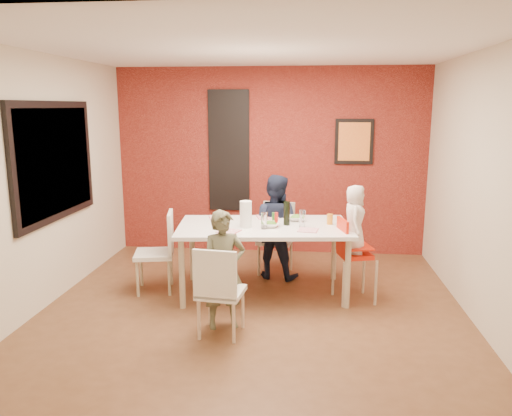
# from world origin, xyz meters

# --- Properties ---
(ground) EXTENTS (4.50, 4.50, 0.00)m
(ground) POSITION_xyz_m (0.00, 0.00, 0.00)
(ground) COLOR brown
(ground) RESTS_ON ground
(ceiling) EXTENTS (4.50, 4.50, 0.02)m
(ceiling) POSITION_xyz_m (0.00, 0.00, 2.70)
(ceiling) COLOR white
(ceiling) RESTS_ON wall_back
(wall_back) EXTENTS (4.50, 0.02, 2.70)m
(wall_back) POSITION_xyz_m (0.00, 2.25, 1.35)
(wall_back) COLOR beige
(wall_back) RESTS_ON ground
(wall_front) EXTENTS (4.50, 0.02, 2.70)m
(wall_front) POSITION_xyz_m (0.00, -2.25, 1.35)
(wall_front) COLOR beige
(wall_front) RESTS_ON ground
(wall_left) EXTENTS (0.02, 4.50, 2.70)m
(wall_left) POSITION_xyz_m (-2.25, 0.00, 1.35)
(wall_left) COLOR beige
(wall_left) RESTS_ON ground
(wall_right) EXTENTS (0.02, 4.50, 2.70)m
(wall_right) POSITION_xyz_m (2.25, 0.00, 1.35)
(wall_right) COLOR beige
(wall_right) RESTS_ON ground
(brick_accent_wall) EXTENTS (4.50, 0.02, 2.70)m
(brick_accent_wall) POSITION_xyz_m (0.00, 2.23, 1.35)
(brick_accent_wall) COLOR maroon
(brick_accent_wall) RESTS_ON ground
(picture_window_frame) EXTENTS (0.05, 1.70, 1.30)m
(picture_window_frame) POSITION_xyz_m (-2.22, 0.20, 1.55)
(picture_window_frame) COLOR black
(picture_window_frame) RESTS_ON wall_left
(picture_window_pane) EXTENTS (0.02, 1.55, 1.15)m
(picture_window_pane) POSITION_xyz_m (-2.21, 0.20, 1.55)
(picture_window_pane) COLOR black
(picture_window_pane) RESTS_ON wall_left
(glassblock_strip) EXTENTS (0.55, 0.03, 1.70)m
(glassblock_strip) POSITION_xyz_m (-0.60, 2.21, 1.50)
(glassblock_strip) COLOR silver
(glassblock_strip) RESTS_ON wall_back
(glassblock_surround) EXTENTS (0.60, 0.03, 1.76)m
(glassblock_surround) POSITION_xyz_m (-0.60, 2.21, 1.50)
(glassblock_surround) COLOR black
(glassblock_surround) RESTS_ON wall_back
(art_print_frame) EXTENTS (0.54, 0.03, 0.64)m
(art_print_frame) POSITION_xyz_m (1.20, 2.21, 1.65)
(art_print_frame) COLOR black
(art_print_frame) RESTS_ON wall_back
(art_print_canvas) EXTENTS (0.44, 0.01, 0.54)m
(art_print_canvas) POSITION_xyz_m (1.20, 2.19, 1.65)
(art_print_canvas) COLOR #FC9B38
(art_print_canvas) RESTS_ON wall_back
(dining_table) EXTENTS (2.05, 1.29, 0.81)m
(dining_table) POSITION_xyz_m (0.07, 0.50, 0.74)
(dining_table) COLOR white
(dining_table) RESTS_ON ground
(chair_near) EXTENTS (0.45, 0.45, 0.88)m
(chair_near) POSITION_xyz_m (-0.24, -0.70, 0.49)
(chair_near) COLOR white
(chair_near) RESTS_ON ground
(chair_far) EXTENTS (0.49, 0.49, 0.91)m
(chair_far) POSITION_xyz_m (0.17, 1.31, 0.51)
(chair_far) COLOR beige
(chair_far) RESTS_ON ground
(chair_left) EXTENTS (0.52, 0.52, 0.94)m
(chair_left) POSITION_xyz_m (-1.13, 0.45, 0.53)
(chair_left) COLOR white
(chair_left) RESTS_ON ground
(high_chair) EXTENTS (0.48, 0.48, 0.94)m
(high_chair) POSITION_xyz_m (1.05, 0.36, 0.57)
(high_chair) COLOR red
(high_chair) RESTS_ON ground
(child_near) EXTENTS (0.50, 0.41, 1.17)m
(child_near) POSITION_xyz_m (-0.24, -0.46, 0.59)
(child_near) COLOR brown
(child_near) RESTS_ON ground
(child_far) EXTENTS (0.75, 0.65, 1.32)m
(child_far) POSITION_xyz_m (0.16, 1.07, 0.66)
(child_far) COLOR #161C32
(child_far) RESTS_ON ground
(toddler) EXTENTS (0.26, 0.38, 0.75)m
(toddler) POSITION_xyz_m (1.08, 0.38, 0.93)
(toddler) COLOR silver
(toddler) RESTS_ON high_chair
(plate_near_left) EXTENTS (0.27, 0.27, 0.01)m
(plate_near_left) POSITION_xyz_m (-0.28, 0.15, 0.82)
(plate_near_left) COLOR white
(plate_near_left) RESTS_ON dining_table
(plate_far_mid) EXTENTS (0.30, 0.30, 0.01)m
(plate_far_mid) POSITION_xyz_m (0.08, 0.90, 0.82)
(plate_far_mid) COLOR white
(plate_far_mid) RESTS_ON dining_table
(plate_near_right) EXTENTS (0.24, 0.24, 0.01)m
(plate_near_right) POSITION_xyz_m (0.57, 0.30, 0.82)
(plate_near_right) COLOR white
(plate_near_right) RESTS_ON dining_table
(plate_far_left) EXTENTS (0.29, 0.29, 0.01)m
(plate_far_left) POSITION_xyz_m (-0.50, 0.79, 0.82)
(plate_far_left) COLOR white
(plate_far_left) RESTS_ON dining_table
(salad_bowl_a) EXTENTS (0.23, 0.23, 0.05)m
(salad_bowl_a) POSITION_xyz_m (0.15, 0.42, 0.84)
(salad_bowl_a) COLOR white
(salad_bowl_a) RESTS_ON dining_table
(salad_bowl_b) EXTENTS (0.26, 0.26, 0.05)m
(salad_bowl_b) POSITION_xyz_m (0.43, 0.77, 0.84)
(salad_bowl_b) COLOR silver
(salad_bowl_b) RESTS_ON dining_table
(wine_bottle) EXTENTS (0.07, 0.07, 0.28)m
(wine_bottle) POSITION_xyz_m (0.33, 0.54, 0.95)
(wine_bottle) COLOR black
(wine_bottle) RESTS_ON dining_table
(wine_glass_a) EXTENTS (0.06, 0.06, 0.18)m
(wine_glass_a) POSITION_xyz_m (0.08, 0.33, 0.90)
(wine_glass_a) COLOR white
(wine_glass_a) RESTS_ON dining_table
(wine_glass_b) EXTENTS (0.07, 0.07, 0.20)m
(wine_glass_b) POSITION_xyz_m (0.51, 0.45, 0.91)
(wine_glass_b) COLOR white
(wine_glass_b) RESTS_ON dining_table
(paper_towel_roll) EXTENTS (0.13, 0.13, 0.30)m
(paper_towel_roll) POSITION_xyz_m (-0.12, 0.38, 0.96)
(paper_towel_roll) COLOR white
(paper_towel_roll) RESTS_ON dining_table
(condiment_red) EXTENTS (0.04, 0.04, 0.15)m
(condiment_red) POSITION_xyz_m (0.21, 0.49, 0.89)
(condiment_red) COLOR red
(condiment_red) RESTS_ON dining_table
(condiment_green) EXTENTS (0.03, 0.03, 0.13)m
(condiment_green) POSITION_xyz_m (0.17, 0.57, 0.88)
(condiment_green) COLOR #317E2A
(condiment_green) RESTS_ON dining_table
(condiment_brown) EXTENTS (0.03, 0.03, 0.14)m
(condiment_brown) POSITION_xyz_m (0.09, 0.57, 0.88)
(condiment_brown) COLOR brown
(condiment_brown) RESTS_ON dining_table
(sippy_cup) EXTENTS (0.07, 0.07, 0.12)m
(sippy_cup) POSITION_xyz_m (0.82, 0.62, 0.87)
(sippy_cup) COLOR orange
(sippy_cup) RESTS_ON dining_table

